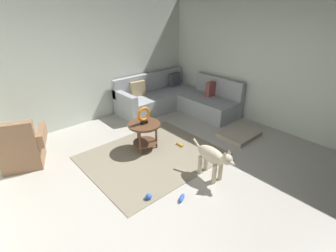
{
  "coord_description": "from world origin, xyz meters",
  "views": [
    {
      "loc": [
        -2.19,
        -2.37,
        2.5
      ],
      "look_at": [
        0.45,
        0.6,
        0.55
      ],
      "focal_mm": 26.68,
      "sensor_mm": 36.0,
      "label": 1
    }
  ],
  "objects_px": {
    "dog_toy_bone": "(182,198)",
    "dog_toy_ball": "(149,197)",
    "dog": "(213,157)",
    "dog_toy_rope": "(180,145)",
    "armchair": "(21,149)",
    "torus_sculpture": "(144,115)",
    "side_table": "(144,130)",
    "dog_bed_mat": "(239,134)",
    "sectional_couch": "(176,99)"
  },
  "relations": [
    {
      "from": "dog_toy_bone",
      "to": "dog_toy_ball",
      "type": "bearing_deg",
      "value": 137.43
    },
    {
      "from": "dog",
      "to": "dog_toy_rope",
      "type": "height_order",
      "value": "dog"
    },
    {
      "from": "armchair",
      "to": "dog_toy_rope",
      "type": "height_order",
      "value": "armchair"
    },
    {
      "from": "dog_toy_ball",
      "to": "dog_toy_rope",
      "type": "height_order",
      "value": "dog_toy_ball"
    },
    {
      "from": "torus_sculpture",
      "to": "dog_toy_ball",
      "type": "relative_size",
      "value": 3.62
    },
    {
      "from": "dog_toy_bone",
      "to": "side_table",
      "type": "bearing_deg",
      "value": 72.94
    },
    {
      "from": "dog_bed_mat",
      "to": "dog_toy_bone",
      "type": "distance_m",
      "value": 2.28
    },
    {
      "from": "dog_toy_rope",
      "to": "dog",
      "type": "bearing_deg",
      "value": -106.28
    },
    {
      "from": "dog",
      "to": "dog_toy_ball",
      "type": "xyz_separation_m",
      "value": [
        -1.06,
        0.27,
        -0.33
      ]
    },
    {
      "from": "sectional_couch",
      "to": "armchair",
      "type": "distance_m",
      "value": 3.65
    },
    {
      "from": "sectional_couch",
      "to": "side_table",
      "type": "bearing_deg",
      "value": -149.9
    },
    {
      "from": "armchair",
      "to": "dog_toy_ball",
      "type": "relative_size",
      "value": 10.74
    },
    {
      "from": "side_table",
      "to": "dog_bed_mat",
      "type": "distance_m",
      "value": 2.02
    },
    {
      "from": "armchair",
      "to": "side_table",
      "type": "xyz_separation_m",
      "value": [
        1.86,
        -0.94,
        0.09
      ]
    },
    {
      "from": "side_table",
      "to": "dog",
      "type": "height_order",
      "value": "dog"
    },
    {
      "from": "sectional_couch",
      "to": "dog_toy_bone",
      "type": "height_order",
      "value": "sectional_couch"
    },
    {
      "from": "armchair",
      "to": "side_table",
      "type": "distance_m",
      "value": 2.09
    },
    {
      "from": "side_table",
      "to": "torus_sculpture",
      "type": "distance_m",
      "value": 0.29
    },
    {
      "from": "dog_toy_ball",
      "to": "dog_toy_rope",
      "type": "relative_size",
      "value": 0.55
    },
    {
      "from": "torus_sculpture",
      "to": "dog_bed_mat",
      "type": "distance_m",
      "value": 2.1
    },
    {
      "from": "side_table",
      "to": "armchair",
      "type": "bearing_deg",
      "value": 153.11
    },
    {
      "from": "dog",
      "to": "dog_toy_rope",
      "type": "bearing_deg",
      "value": -102.49
    },
    {
      "from": "sectional_couch",
      "to": "dog_toy_ball",
      "type": "distance_m",
      "value": 3.37
    },
    {
      "from": "dog_toy_rope",
      "to": "dog_toy_bone",
      "type": "height_order",
      "value": "dog_toy_bone"
    },
    {
      "from": "dog_toy_ball",
      "to": "dog_toy_rope",
      "type": "xyz_separation_m",
      "value": [
        1.36,
        0.77,
        -0.02
      ]
    },
    {
      "from": "side_table",
      "to": "dog",
      "type": "xyz_separation_m",
      "value": [
        0.27,
        -1.4,
        -0.04
      ]
    },
    {
      "from": "sectional_couch",
      "to": "dog_toy_rope",
      "type": "relative_size",
      "value": 13.79
    },
    {
      "from": "sectional_couch",
      "to": "dog_toy_rope",
      "type": "bearing_deg",
      "value": -131.08
    },
    {
      "from": "torus_sculpture",
      "to": "dog",
      "type": "relative_size",
      "value": 0.38
    },
    {
      "from": "dog_bed_mat",
      "to": "dog_toy_bone",
      "type": "height_order",
      "value": "dog_bed_mat"
    },
    {
      "from": "dog_toy_rope",
      "to": "side_table",
      "type": "bearing_deg",
      "value": 148.02
    },
    {
      "from": "side_table",
      "to": "dog_bed_mat",
      "type": "height_order",
      "value": "side_table"
    },
    {
      "from": "sectional_couch",
      "to": "torus_sculpture",
      "type": "height_order",
      "value": "sectional_couch"
    },
    {
      "from": "dog_toy_ball",
      "to": "dog_toy_bone",
      "type": "bearing_deg",
      "value": -42.57
    },
    {
      "from": "side_table",
      "to": "sectional_couch",
      "type": "bearing_deg",
      "value": 30.1
    },
    {
      "from": "torus_sculpture",
      "to": "dog_toy_bone",
      "type": "relative_size",
      "value": 1.81
    },
    {
      "from": "dog",
      "to": "dog_toy_ball",
      "type": "bearing_deg",
      "value": -10.51
    },
    {
      "from": "sectional_couch",
      "to": "dog_toy_ball",
      "type": "relative_size",
      "value": 24.98
    },
    {
      "from": "sectional_couch",
      "to": "dog_toy_rope",
      "type": "height_order",
      "value": "sectional_couch"
    },
    {
      "from": "side_table",
      "to": "dog_toy_ball",
      "type": "xyz_separation_m",
      "value": [
        -0.79,
        -1.13,
        -0.37
      ]
    },
    {
      "from": "sectional_couch",
      "to": "dog_toy_bone",
      "type": "distance_m",
      "value": 3.34
    },
    {
      "from": "side_table",
      "to": "dog_toy_rope",
      "type": "bearing_deg",
      "value": -31.98
    },
    {
      "from": "sectional_couch",
      "to": "dog_toy_bone",
      "type": "xyz_separation_m",
      "value": [
        -2.23,
        -2.48,
        -0.26
      ]
    },
    {
      "from": "armchair",
      "to": "torus_sculpture",
      "type": "height_order",
      "value": "armchair"
    },
    {
      "from": "armchair",
      "to": "side_table",
      "type": "bearing_deg",
      "value": -4.78
    },
    {
      "from": "dog",
      "to": "dog_toy_bone",
      "type": "height_order",
      "value": "dog"
    },
    {
      "from": "armchair",
      "to": "dog_toy_rope",
      "type": "distance_m",
      "value": 2.77
    },
    {
      "from": "torus_sculpture",
      "to": "dog",
      "type": "xyz_separation_m",
      "value": [
        0.27,
        -1.4,
        -0.33
      ]
    },
    {
      "from": "dog_toy_ball",
      "to": "dog_bed_mat",
      "type": "bearing_deg",
      "value": 5.04
    },
    {
      "from": "armchair",
      "to": "dog",
      "type": "xyz_separation_m",
      "value": [
        2.13,
        -2.34,
        0.05
      ]
    }
  ]
}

